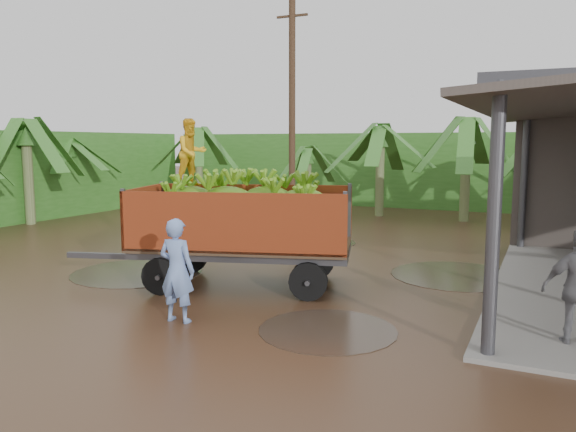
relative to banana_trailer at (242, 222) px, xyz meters
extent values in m
plane|color=black|center=(0.07, 1.50, -1.41)|extent=(100.00, 100.00, 0.00)
cube|color=#2D661E|center=(-1.93, 17.50, 0.39)|extent=(22.00, 3.00, 3.60)
cube|color=#2D661E|center=(-13.93, 5.50, 0.39)|extent=(3.00, 18.00, 3.60)
cube|color=#47474C|center=(-3.08, -0.92, -0.85)|extent=(1.81, 0.65, 0.12)
imported|color=gold|center=(-1.32, 0.03, 1.51)|extent=(0.83, 0.91, 1.52)
imported|color=#6E8CC9|center=(0.22, -2.71, -0.49)|extent=(0.69, 0.47, 1.85)
cylinder|color=#47301E|center=(-2.62, 8.32, 2.72)|extent=(0.24, 0.24, 8.26)
cube|color=#47301E|center=(-2.62, 8.32, 6.22)|extent=(1.20, 0.08, 0.08)
camera|label=1|loc=(6.06, -10.59, 1.74)|focal=35.00mm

